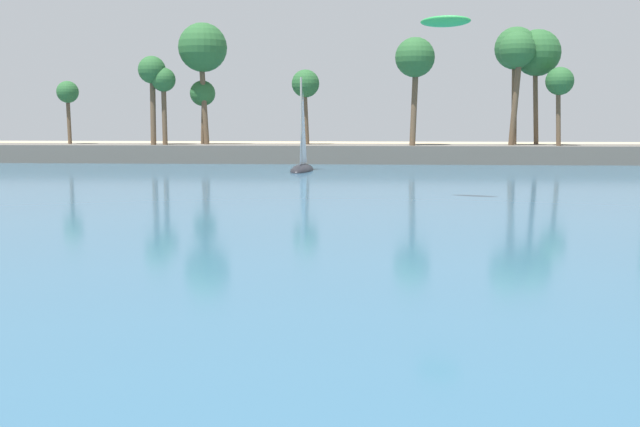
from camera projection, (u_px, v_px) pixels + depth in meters
name	position (u px, v px, depth m)	size (l,w,h in m)	color
sea	(331.00, 171.00, 61.59)	(220.00, 102.58, 0.06)	#33607F
palm_headland	(377.00, 117.00, 71.93)	(80.41, 6.88, 13.59)	#605B54
sailboat_near_shore	(302.00, 162.00, 61.69)	(2.18, 5.80, 8.23)	black
kite_aloft_high_over_bay	(445.00, 21.00, 38.58)	(2.68, 0.91, 0.38)	green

